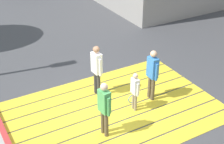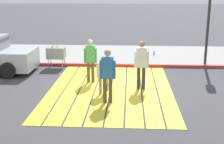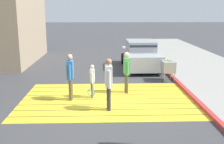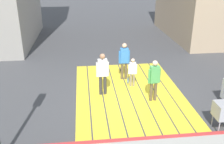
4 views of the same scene
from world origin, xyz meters
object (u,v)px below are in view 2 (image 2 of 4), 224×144
at_px(pedestrian_adult_trailing, 141,62).
at_px(water_bottle, 154,53).
at_px(pedestrian_child_with_racket, 102,74).
at_px(tennis_ball_cart, 56,53).
at_px(pedestrian_adult_side, 108,72).
at_px(pedestrian_adult_lead, 90,58).

bearing_deg(pedestrian_adult_trailing, water_bottle, 170.89).
distance_m(pedestrian_adult_trailing, pedestrian_child_with_racket, 1.48).
height_order(pedestrian_adult_trailing, pedestrian_child_with_racket, pedestrian_adult_trailing).
relative_size(tennis_ball_cart, water_bottle, 4.63).
bearing_deg(pedestrian_adult_trailing, pedestrian_adult_side, -38.17).
relative_size(tennis_ball_cart, pedestrian_adult_trailing, 0.58).
relative_size(pedestrian_adult_trailing, pedestrian_child_with_racket, 1.37).
xyz_separation_m(pedestrian_adult_lead, pedestrian_child_with_racket, (1.35, 0.58, -0.25)).
bearing_deg(tennis_ball_cart, water_bottle, 118.48).
bearing_deg(water_bottle, pedestrian_adult_trailing, -9.11).
distance_m(pedestrian_adult_lead, pedestrian_adult_side, 2.30).
height_order(tennis_ball_cart, pedestrian_adult_lead, pedestrian_adult_lead).
distance_m(pedestrian_adult_lead, pedestrian_adult_trailing, 2.05).
relative_size(water_bottle, pedestrian_adult_trailing, 0.13).
distance_m(tennis_ball_cart, pedestrian_adult_lead, 2.81).
height_order(pedestrian_adult_lead, pedestrian_child_with_racket, pedestrian_adult_lead).
distance_m(water_bottle, pedestrian_child_with_racket, 6.37).
distance_m(tennis_ball_cart, pedestrian_adult_side, 5.03).
bearing_deg(pedestrian_adult_side, water_bottle, 163.87).
bearing_deg(pedestrian_adult_lead, pedestrian_child_with_racket, 23.13).
height_order(tennis_ball_cart, pedestrian_child_with_racket, pedestrian_child_with_racket).
bearing_deg(pedestrian_adult_lead, pedestrian_adult_trailing, 68.28).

